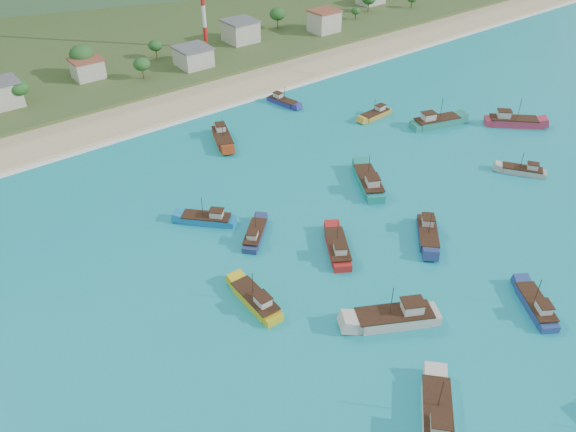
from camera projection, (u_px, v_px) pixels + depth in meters
ground at (351, 286)px, 89.12m from camera, size 600.00×600.00×0.00m
beach at (135, 116)px, 140.12m from camera, size 400.00×18.00×1.20m
land at (52, 51)px, 179.50m from camera, size 400.00×110.00×2.40m
surf_line at (153, 129)px, 133.99m from camera, size 400.00×2.50×0.08m
village at (140, 60)px, 159.74m from camera, size 215.76×26.00×6.65m
vegetation at (98, 65)px, 153.96m from camera, size 277.33×26.14×9.38m
boat_0 at (523, 171)px, 117.06m from camera, size 7.18×8.85×5.27m
boat_2 at (512, 122)px, 135.24m from camera, size 11.43×11.21×7.30m
boat_7 at (436, 122)px, 135.01m from camera, size 12.96×7.21×7.34m
boat_10 at (223, 138)px, 128.64m from camera, size 7.14×11.54×6.57m
boat_11 at (255, 235)px, 98.94m from camera, size 8.45×8.09×5.34m
boat_12 at (376, 115)px, 139.31m from camera, size 9.17×3.29×5.32m
boat_13 at (396, 318)px, 82.09m from camera, size 12.85×9.29×7.45m
boat_14 at (369, 183)px, 112.54m from camera, size 9.34×12.53×7.30m
boat_17 at (536, 306)px, 84.46m from camera, size 7.67×9.69×5.73m
boat_20 at (427, 234)px, 98.98m from camera, size 9.60×9.69×6.22m
boat_22 at (437, 417)px, 68.63m from camera, size 10.82×10.37×6.84m
boat_24 at (283, 102)px, 145.67m from camera, size 4.22×9.23×5.26m
boat_25 at (338, 249)px, 95.64m from camera, size 8.27×10.66×6.27m
boat_26 at (208, 220)px, 102.71m from camera, size 8.90×9.14×5.82m
boat_27 at (256, 301)px, 85.33m from camera, size 3.36×10.39×6.09m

